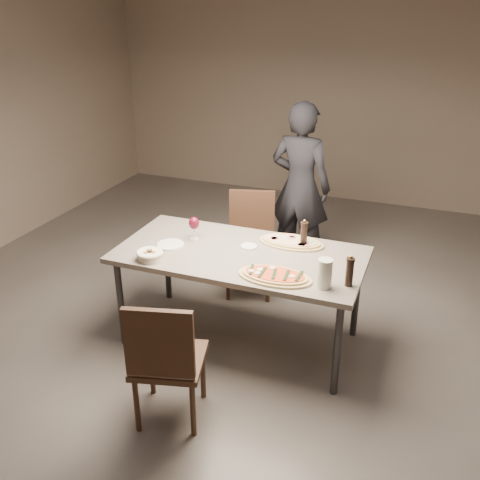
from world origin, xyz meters
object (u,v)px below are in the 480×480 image
(dining_table, at_px, (240,259))
(zucchini_pizza, at_px, (275,276))
(bread_basket, at_px, (150,254))
(pepper_mill_left, at_px, (304,234))
(chair_near, at_px, (165,357))
(chair_far, at_px, (251,236))
(diner, at_px, (300,187))
(carafe, at_px, (325,274))
(ham_pizza, at_px, (291,242))

(dining_table, bearing_deg, zucchini_pizza, -38.46)
(bread_basket, height_order, pepper_mill_left, pepper_mill_left)
(zucchini_pizza, relative_size, chair_near, 0.57)
(bread_basket, distance_m, chair_far, 1.24)
(dining_table, relative_size, diner, 1.11)
(bread_basket, xyz_separation_m, carafe, (1.24, 0.05, 0.06))
(chair_far, height_order, diner, diner)
(ham_pizza, xyz_separation_m, chair_far, (-0.52, 0.53, -0.26))
(zucchini_pizza, xyz_separation_m, chair_near, (-0.44, -0.73, -0.27))
(carafe, bearing_deg, dining_table, 157.34)
(bread_basket, distance_m, pepper_mill_left, 1.14)
(dining_table, xyz_separation_m, zucchini_pizza, (0.35, -0.28, 0.07))
(diner, bearing_deg, chair_far, 72.91)
(zucchini_pizza, distance_m, ham_pizza, 0.56)
(ham_pizza, relative_size, bread_basket, 2.62)
(bread_basket, height_order, carafe, carafe)
(chair_near, bearing_deg, dining_table, 70.29)
(dining_table, bearing_deg, carafe, -22.66)
(pepper_mill_left, bearing_deg, chair_far, 138.07)
(dining_table, bearing_deg, chair_far, 104.33)
(pepper_mill_left, height_order, chair_near, pepper_mill_left)
(bread_basket, bearing_deg, diner, 70.56)
(carafe, bearing_deg, chair_far, 129.09)
(pepper_mill_left, distance_m, diner, 1.22)
(ham_pizza, distance_m, bread_basket, 1.06)
(bread_basket, height_order, chair_near, chair_near)
(chair_near, relative_size, chair_far, 0.99)
(pepper_mill_left, bearing_deg, chair_near, -111.29)
(pepper_mill_left, xyz_separation_m, carafe, (0.28, -0.55, -0.00))
(pepper_mill_left, bearing_deg, ham_pizza, 170.04)
(bread_basket, relative_size, pepper_mill_left, 0.87)
(zucchini_pizza, height_order, bread_basket, bread_basket)
(ham_pizza, bearing_deg, chair_near, -108.91)
(dining_table, bearing_deg, pepper_mill_left, 32.88)
(carafe, relative_size, chair_far, 0.22)
(dining_table, height_order, zucchini_pizza, zucchini_pizza)
(carafe, height_order, diner, diner)
(dining_table, height_order, bread_basket, bread_basket)
(zucchini_pizza, distance_m, carafe, 0.34)
(pepper_mill_left, bearing_deg, diner, 106.21)
(carafe, distance_m, chair_near, 1.12)
(pepper_mill_left, xyz_separation_m, chair_near, (-0.50, -1.27, -0.35))
(carafe, height_order, chair_far, carafe)
(chair_far, bearing_deg, bread_basket, 58.29)
(diner, bearing_deg, zucchini_pizza, 106.50)
(bread_basket, xyz_separation_m, pepper_mill_left, (0.96, 0.60, 0.06))
(bread_basket, bearing_deg, chair_near, -55.32)
(chair_near, bearing_deg, chair_far, 79.07)
(ham_pizza, relative_size, chair_far, 0.55)
(chair_far, bearing_deg, ham_pizza, 119.15)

